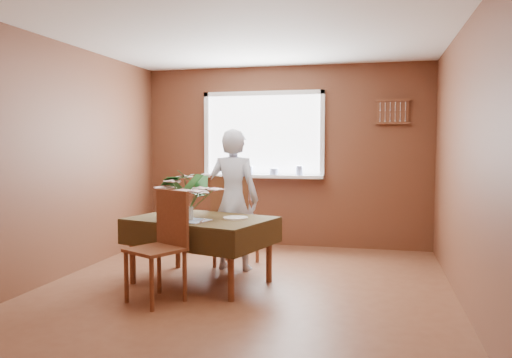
% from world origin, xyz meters
% --- Properties ---
extents(floor, '(4.50, 4.50, 0.00)m').
position_xyz_m(floor, '(0.00, 0.00, 0.00)').
color(floor, brown).
rests_on(floor, ground).
extents(ceiling, '(4.50, 4.50, 0.00)m').
position_xyz_m(ceiling, '(0.00, 0.00, 2.50)').
color(ceiling, white).
rests_on(ceiling, wall_back).
extents(wall_back, '(4.00, 0.00, 4.00)m').
position_xyz_m(wall_back, '(0.00, 2.25, 1.25)').
color(wall_back, brown).
rests_on(wall_back, floor).
extents(wall_front, '(4.00, 0.00, 4.00)m').
position_xyz_m(wall_front, '(0.00, -2.25, 1.25)').
color(wall_front, brown).
rests_on(wall_front, floor).
extents(wall_left, '(0.00, 4.50, 4.50)m').
position_xyz_m(wall_left, '(-2.00, 0.00, 1.25)').
color(wall_left, brown).
rests_on(wall_left, floor).
extents(wall_right, '(0.00, 4.50, 4.50)m').
position_xyz_m(wall_right, '(2.00, 0.00, 1.25)').
color(wall_right, brown).
rests_on(wall_right, floor).
extents(window_assembly, '(1.72, 0.20, 1.22)m').
position_xyz_m(window_assembly, '(-0.29, 2.20, 1.36)').
color(window_assembly, white).
rests_on(window_assembly, wall_back).
extents(spoon_rack, '(0.44, 0.05, 0.33)m').
position_xyz_m(spoon_rack, '(1.45, 2.22, 1.85)').
color(spoon_rack, brown).
rests_on(spoon_rack, wall_back).
extents(dining_table, '(1.59, 1.28, 0.68)m').
position_xyz_m(dining_table, '(-0.49, 0.16, 0.59)').
color(dining_table, brown).
rests_on(dining_table, floor).
extents(chair_far, '(0.49, 0.49, 1.06)m').
position_xyz_m(chair_far, '(-0.35, 0.88, 0.57)').
color(chair_far, brown).
rests_on(chair_far, floor).
extents(chair_near, '(0.58, 0.58, 1.00)m').
position_xyz_m(chair_near, '(-0.63, -0.46, 0.54)').
color(chair_near, brown).
rests_on(chair_near, floor).
extents(seated_woman, '(0.61, 0.42, 1.59)m').
position_xyz_m(seated_woman, '(-0.31, 0.77, 0.80)').
color(seated_woman, white).
rests_on(seated_woman, floor).
extents(flower_bouquet, '(0.54, 0.54, 0.46)m').
position_xyz_m(flower_bouquet, '(-0.55, -0.03, 0.97)').
color(flower_bouquet, white).
rests_on(flower_bouquet, dining_table).
extents(side_plate, '(0.29, 0.29, 0.01)m').
position_xyz_m(side_plate, '(-0.12, 0.18, 0.68)').
color(side_plate, white).
rests_on(side_plate, dining_table).
extents(table_knife, '(0.05, 0.23, 0.00)m').
position_xyz_m(table_knife, '(-0.38, -0.07, 0.68)').
color(table_knife, silver).
rests_on(table_knife, dining_table).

